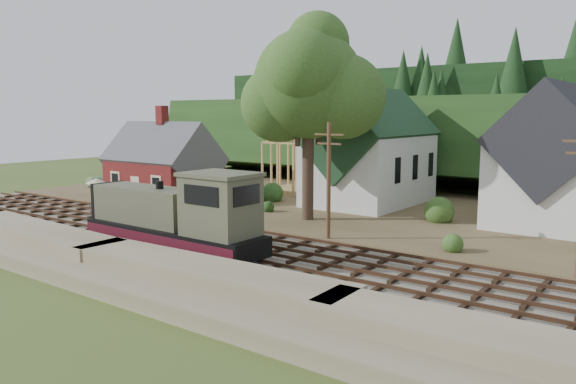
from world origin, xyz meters
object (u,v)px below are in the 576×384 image
Objects in this scene: locomotive at (178,219)px; car_blue at (214,202)px; car_green at (96,183)px; patio_set at (96,182)px.

locomotive is 3.91× the size of car_blue.
locomotive reaches higher than car_blue.
patio_set reaches higher than car_green.
car_blue is (-8.86, 12.18, -1.39)m from locomotive.
locomotive is at bearing -22.40° from patio_set.
car_green reaches higher than car_blue.
car_green is at bearing 173.69° from car_blue.
locomotive is 22.31m from patio_set.
car_blue is at bearing 17.36° from patio_set.
patio_set is at bearing -163.03° from car_blue.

